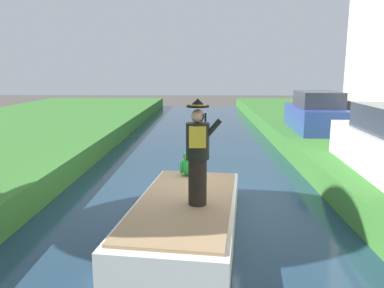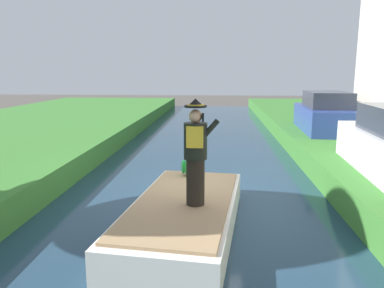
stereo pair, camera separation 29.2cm
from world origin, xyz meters
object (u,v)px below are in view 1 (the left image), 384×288
Objects in this scene: boat at (185,216)px; parrot_plush at (188,165)px; parked_car_blue at (316,114)px; person_pirate at (198,153)px.

parrot_plush is at bearing 90.86° from boat.
boat is 1.07× the size of parked_car_blue.
boat is at bearing -120.09° from parked_car_blue.
person_pirate reaches higher than parrot_plush.
boat is at bearing -89.14° from parrot_plush.
parrot_plush is 7.99m from parked_car_blue.
parked_car_blue is (4.66, 8.05, 0.99)m from boat.
parked_car_blue is at bearing 54.02° from parrot_plush.
parrot_plush reaches higher than boat.
person_pirate is at bearing -43.81° from boat.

